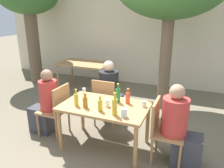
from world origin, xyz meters
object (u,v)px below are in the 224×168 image
drinking_glass_1 (84,91)px  drinking_glass_0 (107,103)px  patio_chair_1 (163,128)px  amber_bottle_2 (85,102)px  patio_chair_0 (57,108)px  person_seated_1 (180,130)px  drinking_glass_3 (124,113)px  oil_cruet_3 (100,105)px  soda_bottle_5 (128,98)px  drinking_glass_2 (144,104)px  green_bottle_1 (118,95)px  patio_chair_2 (106,100)px  dining_table_back (84,66)px  person_seated_2 (110,94)px  person_seated_0 (45,106)px  oil_cruet_0 (76,99)px  oil_cruet_4 (115,106)px  dining_table_front (105,110)px

drinking_glass_1 → drinking_glass_0: bearing=-30.1°
patio_chair_1 → amber_bottle_2: 1.18m
patio_chair_0 → person_seated_1: size_ratio=0.77×
drinking_glass_0 → drinking_glass_3: bearing=-33.4°
oil_cruet_3 → soda_bottle_5: 0.50m
soda_bottle_5 → drinking_glass_2: bearing=-6.1°
patio_chair_1 → green_bottle_1: green_bottle_1 is taller
patio_chair_2 → oil_cruet_3: bearing=108.7°
dining_table_back → drinking_glass_3: bearing=-52.0°
person_seated_2 → oil_cruet_3: person_seated_2 is taller
amber_bottle_2 → drinking_glass_2: amber_bottle_2 is taller
patio_chair_2 → green_bottle_1: bearing=131.9°
patio_chair_1 → person_seated_0: size_ratio=0.78×
dining_table_back → oil_cruet_0: bearing=-63.3°
person_seated_1 → oil_cruet_0: person_seated_1 is taller
patio_chair_2 → green_bottle_1: (0.41, -0.46, 0.32)m
oil_cruet_0 → drinking_glass_0: oil_cruet_0 is taller
person_seated_0 → oil_cruet_4: 1.46m
person_seated_0 → drinking_glass_1: person_seated_0 is taller
amber_bottle_2 → oil_cruet_4: size_ratio=0.71×
oil_cruet_3 → dining_table_back: bearing=123.1°
patio_chair_2 → drinking_glass_1: size_ratio=8.68×
patio_chair_1 → soda_bottle_5: 0.69m
drinking_glass_3 → green_bottle_1: bearing=120.3°
patio_chair_0 → person_seated_2: 1.08m
dining_table_front → patio_chair_1: size_ratio=1.45×
dining_table_back → drinking_glass_0: bearing=-54.5°
green_bottle_1 → amber_bottle_2: bearing=-135.7°
patio_chair_1 → oil_cruet_4: size_ratio=2.79×
patio_chair_1 → green_bottle_1: bearing=76.3°
patio_chair_1 → drinking_glass_0: bearing=92.1°
patio_chair_2 → oil_cruet_3: 0.95m
dining_table_front → green_bottle_1: bearing=51.4°
patio_chair_1 → drinking_glass_0: size_ratio=8.26×
patio_chair_0 → green_bottle_1: size_ratio=2.96×
patio_chair_1 → patio_chair_2: bearing=61.1°
person_seated_1 → soda_bottle_5: (-0.83, 0.20, 0.28)m
person_seated_2 → oil_cruet_3: size_ratio=5.27×
person_seated_1 → oil_cruet_0: (-1.53, -0.17, 0.29)m
oil_cruet_3 → drinking_glass_3: (0.38, -0.05, -0.03)m
oil_cruet_3 → drinking_glass_1: 0.76m
dining_table_front → dining_table_back: 3.00m
drinking_glass_1 → amber_bottle_2: bearing=-59.2°
oil_cruet_0 → oil_cruet_3: size_ratio=1.13×
amber_bottle_2 → oil_cruet_4: (0.50, -0.06, 0.04)m
patio_chair_1 → patio_chair_2: (-1.17, 0.64, 0.00)m
green_bottle_1 → drinking_glass_0: 0.24m
dining_table_front → amber_bottle_2: bearing=-141.2°
drinking_glass_2 → amber_bottle_2: bearing=-155.8°
patio_chair_0 → oil_cruet_0: size_ratio=3.49×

